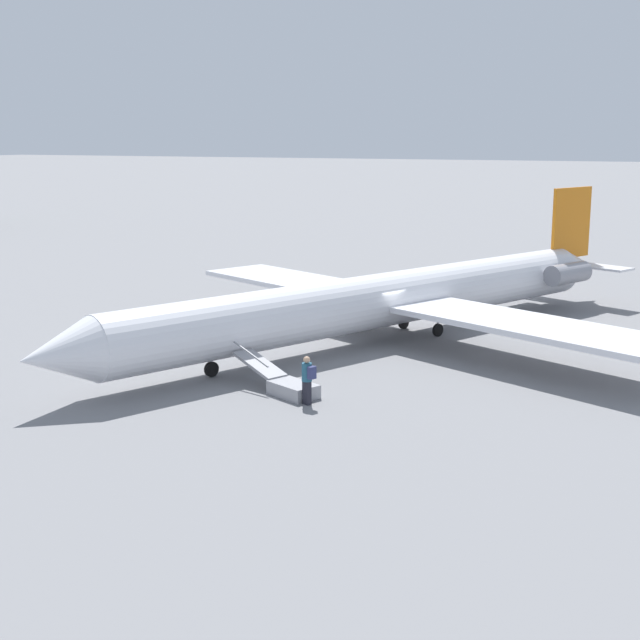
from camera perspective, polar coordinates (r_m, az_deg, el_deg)
ground_plane at (r=40.95m, az=3.75°, el=-1.37°), size 600.00×600.00×0.00m
airplane_main at (r=41.24m, az=4.73°, el=1.42°), size 32.30×25.63×6.44m
boarding_stairs at (r=32.61m, az=-2.18°, el=-4.12°), size 2.55×4.08×1.63m
passenger at (r=31.14m, az=-0.81°, el=-3.67°), size 0.45×0.57×1.74m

